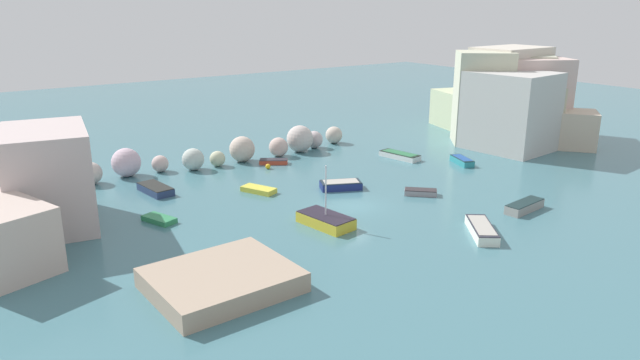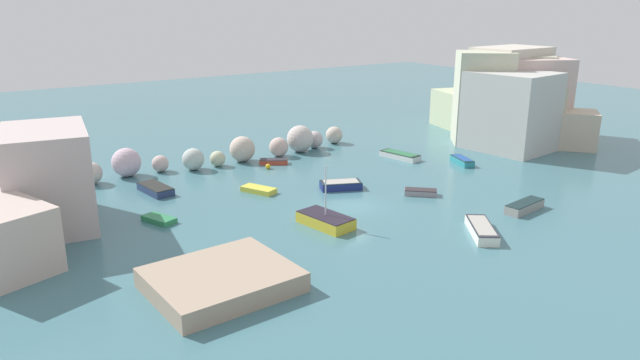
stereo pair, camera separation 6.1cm
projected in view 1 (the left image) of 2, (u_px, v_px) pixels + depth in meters
The scene contains 17 objects.
cove_water at pixel (352, 206), 43.90m from camera, with size 160.00×160.00×0.00m, color #42727D.
cliff_headland_right at pixel (509, 103), 64.70m from camera, with size 17.71×20.92×10.02m.
rock_breakwater at pixel (218, 153), 54.99m from camera, with size 29.92×3.89×2.72m.
stone_dock at pixel (222, 280), 31.04m from camera, with size 7.27×6.20×1.09m, color tan.
channel_buoy at pixel (268, 166), 53.63m from camera, with size 0.48×0.48×0.48m, color gold.
moored_boat_0 at pixel (462, 161), 55.27m from camera, with size 2.05×3.21×0.63m.
moored_boat_1 at pixel (400, 155), 57.27m from camera, with size 2.09×4.35×0.57m.
moored_boat_2 at pixel (259, 190), 47.07m from camera, with size 2.27×3.08×0.41m.
moored_boat_3 at pixel (524, 206), 42.83m from camera, with size 3.76×1.53×0.69m.
moored_boat_4 at pixel (215, 272), 32.52m from camera, with size 4.36×1.63×0.62m.
moored_boat_5 at pixel (326, 220), 39.95m from camera, with size 2.55×4.26×4.30m.
moored_boat_6 at pixel (341, 185), 47.87m from camera, with size 3.67×2.78×0.66m.
moored_boat_7 at pixel (159, 219), 40.74m from camera, with size 1.97×2.74×0.37m.
moored_boat_8 at pixel (482, 229), 38.44m from camera, with size 3.65×4.22×0.69m.
moored_boat_9 at pixel (421, 192), 46.38m from camera, with size 2.52×2.49×0.48m.
moored_boat_10 at pixel (274, 162), 55.32m from camera, with size 2.76×2.31×0.46m.
moored_boat_11 at pixel (155, 189), 46.89m from camera, with size 1.98×3.77×0.62m.
Camera 1 is at (-25.65, -32.59, 14.72)m, focal length 32.71 mm.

